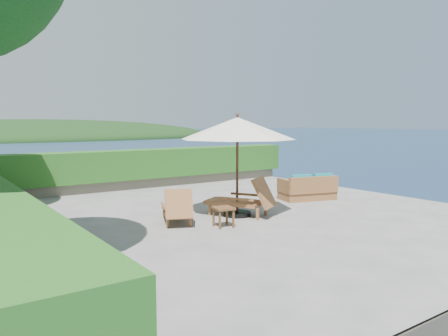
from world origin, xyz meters
TOP-DOWN VIEW (x-y plane):
  - ground at (0.00, 0.00)m, footprint 12.00×12.00m
  - foundation at (0.00, 0.00)m, footprint 12.00×12.00m
  - ocean at (0.00, 0.00)m, footprint 600.00×600.00m
  - offshore_island at (25.00, 140.00)m, footprint 126.00×57.60m
  - planter_wall_far at (0.00, 5.60)m, footprint 12.00×0.60m
  - hedge_far at (0.00, 5.60)m, footprint 12.40×0.90m
  - patio_umbrella at (0.05, -0.12)m, footprint 2.84×2.84m
  - lounge_left at (-1.55, 0.04)m, footprint 1.14×1.59m
  - lounge_right at (0.19, -0.20)m, footprint 1.46×1.82m
  - side_table at (-0.90, -0.89)m, footprint 0.48×0.48m
  - wicker_loveseat at (3.15, 0.47)m, footprint 1.79×1.23m

SIDE VIEW (x-z plane):
  - offshore_island at x=25.00m, z-range -9.30..3.30m
  - ocean at x=0.00m, z-range -3.00..-3.00m
  - foundation at x=0.00m, z-range -3.05..-0.05m
  - ground at x=0.00m, z-range 0.00..0.00m
  - planter_wall_far at x=0.00m, z-range 0.00..0.36m
  - wicker_loveseat at x=3.15m, z-range -0.09..0.71m
  - lounge_left at x=-1.55m, z-range -0.07..0.78m
  - side_table at x=-0.90m, z-range 0.14..0.59m
  - lounge_right at x=0.19m, z-range -0.08..0.90m
  - hedge_far at x=0.00m, z-range 0.35..1.35m
  - patio_umbrella at x=0.05m, z-range 0.87..3.41m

